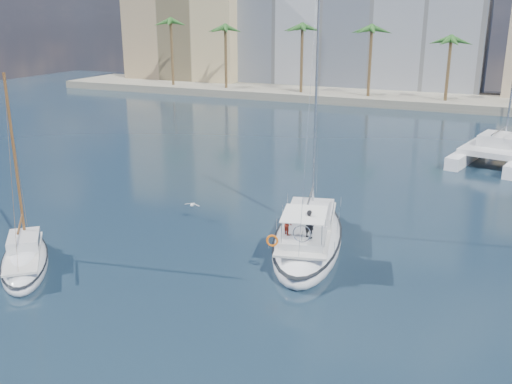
% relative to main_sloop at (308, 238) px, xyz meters
% --- Properties ---
extents(ground, '(160.00, 160.00, 0.00)m').
position_rel_main_sloop_xyz_m(ground, '(-3.61, -2.59, -0.54)').
color(ground, black).
rests_on(ground, ground).
extents(quay, '(120.00, 14.00, 1.20)m').
position_rel_main_sloop_xyz_m(quay, '(-3.61, 58.41, 0.06)').
color(quay, gray).
rests_on(quay, ground).
extents(building_modern, '(42.00, 16.00, 28.00)m').
position_rel_main_sloop_xyz_m(building_modern, '(-15.61, 70.41, 13.46)').
color(building_modern, silver).
rests_on(building_modern, ground).
extents(building_tan_left, '(22.00, 14.00, 22.00)m').
position_rel_main_sloop_xyz_m(building_tan_left, '(-45.61, 66.41, 10.46)').
color(building_tan_left, tan).
rests_on(building_tan_left, ground).
extents(palm_left, '(3.60, 3.60, 12.30)m').
position_rel_main_sloop_xyz_m(palm_left, '(-37.61, 54.41, 9.74)').
color(palm_left, brown).
rests_on(palm_left, ground).
extents(palm_centre, '(3.60, 3.60, 12.30)m').
position_rel_main_sloop_xyz_m(palm_centre, '(-3.61, 54.41, 9.74)').
color(palm_centre, brown).
rests_on(palm_centre, ground).
extents(main_sloop, '(6.53, 12.63, 17.91)m').
position_rel_main_sloop_xyz_m(main_sloop, '(0.00, 0.00, 0.00)').
color(main_sloop, white).
rests_on(main_sloop, ground).
extents(small_sloop, '(6.68, 7.14, 10.71)m').
position_rel_main_sloop_xyz_m(small_sloop, '(-12.85, -8.84, -0.13)').
color(small_sloop, white).
rests_on(small_sloop, ground).
extents(catamaran, '(8.33, 12.88, 17.35)m').
position_rel_main_sloop_xyz_m(catamaran, '(9.35, 25.63, 0.61)').
color(catamaran, white).
rests_on(catamaran, ground).
extents(seagull, '(1.10, 0.47, 0.20)m').
position_rel_main_sloop_xyz_m(seagull, '(-8.40, 1.24, 0.47)').
color(seagull, silver).
rests_on(seagull, ground).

